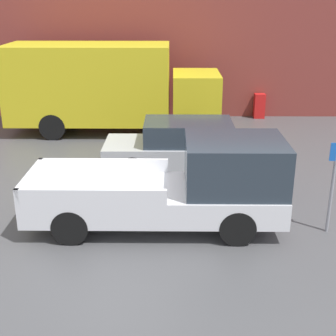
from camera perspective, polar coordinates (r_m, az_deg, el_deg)
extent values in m
plane|color=#4C4C4F|center=(10.95, -6.68, -7.04)|extent=(60.00, 60.00, 0.00)
cube|color=brown|center=(20.30, -3.36, 13.91)|extent=(28.00, 0.15, 5.47)
cube|color=silver|center=(10.67, -1.60, -3.78)|extent=(5.72, 1.99, 0.60)
cube|color=#28333D|center=(10.43, 8.14, 0.50)|extent=(2.17, 1.87, 1.11)
cube|color=silver|center=(11.48, -7.88, 0.33)|extent=(3.15, 0.10, 0.33)
cube|color=silver|center=(9.76, -9.42, -3.48)|extent=(3.15, 0.10, 0.33)
cube|color=silver|center=(10.96, -16.48, -1.35)|extent=(0.10, 1.99, 0.33)
cylinder|color=black|center=(11.65, 7.34, -3.19)|extent=(0.79, 0.26, 0.79)
cylinder|color=black|center=(10.08, 8.44, -7.17)|extent=(0.79, 0.26, 0.79)
cylinder|color=black|center=(11.77, -10.10, -3.09)|extent=(0.79, 0.26, 0.79)
cylinder|color=black|center=(10.22, -11.83, -7.00)|extent=(0.79, 0.26, 0.79)
cube|color=#B7BABF|center=(13.99, 1.85, 2.01)|extent=(4.67, 1.80, 0.59)
cube|color=#28333D|center=(13.81, 2.46, 4.45)|extent=(2.57, 1.59, 0.65)
cylinder|color=black|center=(14.93, 7.34, 2.07)|extent=(0.73, 0.22, 0.73)
cylinder|color=black|center=(13.43, 8.09, -0.09)|extent=(0.73, 0.22, 0.73)
cylinder|color=black|center=(14.87, -3.81, 2.12)|extent=(0.73, 0.22, 0.73)
cylinder|color=black|center=(13.36, -4.31, -0.05)|extent=(0.73, 0.22, 0.73)
cube|color=gold|center=(18.06, 3.43, 8.67)|extent=(1.75, 2.47, 1.81)
cube|color=gold|center=(18.22, -9.57, 10.20)|extent=(6.04, 2.60, 2.85)
cylinder|color=black|center=(19.38, 2.27, 6.83)|extent=(0.95, 0.30, 0.95)
cylinder|color=black|center=(17.13, 2.48, 5.00)|extent=(0.95, 0.30, 0.95)
cylinder|color=black|center=(19.86, -12.29, 6.72)|extent=(0.95, 0.30, 0.95)
cylinder|color=black|center=(17.67, -13.88, 4.90)|extent=(0.95, 0.30, 0.95)
cylinder|color=gray|center=(10.81, 19.39, -2.11)|extent=(0.07, 0.07, 2.19)
cube|color=red|center=(20.64, 11.07, 7.45)|extent=(0.45, 0.40, 1.04)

